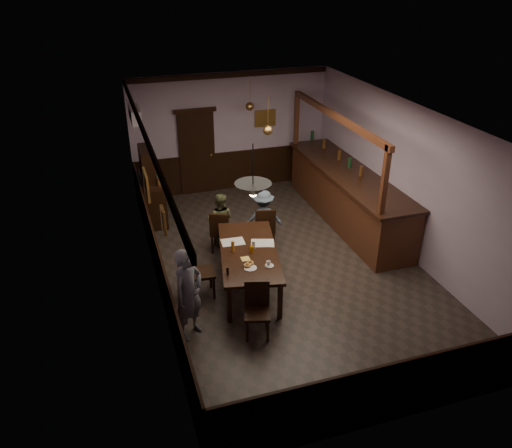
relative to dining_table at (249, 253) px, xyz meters
name	(u,v)px	position (x,y,z in m)	size (l,w,h in m)	color
room	(287,195)	(0.90, 0.48, 0.81)	(5.01, 8.01, 3.01)	#2D2621
dining_table	(249,253)	(0.00, 0.00, 0.00)	(1.42, 2.36, 0.75)	black
chair_far_left	(220,230)	(-0.20, 1.34, -0.19)	(0.51, 0.51, 0.90)	black
chair_far_right	(265,227)	(0.70, 1.16, -0.16)	(0.49, 0.49, 0.95)	black
chair_near	(257,307)	(-0.26, -1.30, -0.18)	(0.49, 0.49, 0.92)	black
chair_side	(197,269)	(-0.95, -0.02, -0.14)	(0.46, 0.46, 1.00)	black
person_standing	(189,294)	(-1.28, -1.01, 0.09)	(0.56, 0.37, 1.55)	#585A65
person_seated_left	(220,220)	(-0.13, 1.61, -0.10)	(0.57, 0.44, 1.17)	brown
person_seated_right	(263,217)	(0.75, 1.43, -0.09)	(0.77, 0.45, 1.20)	#4D5D6E
newspaper_left	(233,242)	(-0.19, 0.37, 0.07)	(0.42, 0.30, 0.01)	silver
newspaper_right	(263,243)	(0.31, 0.17, 0.07)	(0.42, 0.30, 0.01)	silver
napkin	(245,259)	(-0.14, -0.26, 0.07)	(0.15, 0.15, 0.00)	#FFD35D
saucer	(269,266)	(0.18, -0.60, 0.07)	(0.15, 0.15, 0.01)	white
coffee_cup	(269,263)	(0.17, -0.58, 0.11)	(0.08, 0.08, 0.07)	white
pastry_plate	(250,268)	(-0.15, -0.57, 0.07)	(0.22, 0.22, 0.01)	white
pastry_ring_a	(247,265)	(-0.18, -0.52, 0.10)	(0.13, 0.13, 0.04)	#C68C47
pastry_ring_b	(250,263)	(-0.12, -0.46, 0.10)	(0.13, 0.13, 0.04)	#C68C47
soda_can	(252,249)	(0.03, -0.07, 0.12)	(0.07, 0.07, 0.12)	orange
beer_glass	(233,246)	(-0.28, 0.06, 0.16)	(0.06, 0.06, 0.20)	#BF721E
water_glass	(253,245)	(0.10, 0.04, 0.14)	(0.06, 0.06, 0.15)	silver
pepper_mill	(228,271)	(-0.56, -0.64, 0.13)	(0.04, 0.04, 0.14)	black
sideboard	(152,191)	(-1.31, 3.27, 0.00)	(0.46, 1.30, 1.72)	black
bar_counter	(347,195)	(2.89, 1.84, -0.05)	(1.05, 4.53, 2.53)	#441F12
door_back	(197,154)	(0.00, 4.43, 0.36)	(0.90, 0.06, 2.10)	black
ac_unit	(135,114)	(-1.48, 3.38, 1.76)	(0.20, 0.85, 0.30)	white
picture_left_small	(164,220)	(-1.56, -1.12, 1.46)	(0.04, 0.28, 0.36)	olive
picture_left_large	(146,185)	(-1.56, 1.28, 1.01)	(0.04, 0.62, 0.48)	olive
picture_back	(265,118)	(1.80, 4.44, 1.11)	(0.55, 0.04, 0.42)	olive
pendant_iron	(253,190)	(-0.16, -0.78, 1.59)	(0.56, 0.56, 0.83)	black
pendant_brass_mid	(268,130)	(1.00, 1.92, 1.61)	(0.20, 0.20, 0.81)	#BF8C3F
pendant_brass_far	(250,106)	(1.20, 3.82, 1.61)	(0.20, 0.20, 0.81)	#BF8C3F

